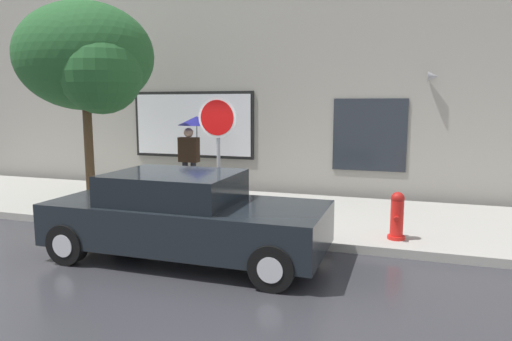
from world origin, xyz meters
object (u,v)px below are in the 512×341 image
(pedestrian_with_umbrella, at_px, (194,134))
(street_tree, at_px, (87,60))
(fire_hydrant, at_px, (397,216))
(parked_car, at_px, (185,216))
(stop_sign, at_px, (218,136))

(pedestrian_with_umbrella, xyz_separation_m, street_tree, (-1.68, -1.75, 1.70))
(fire_hydrant, bearing_deg, street_tree, 175.43)
(fire_hydrant, distance_m, pedestrian_with_umbrella, 5.55)
(parked_car, distance_m, street_tree, 4.87)
(pedestrian_with_umbrella, relative_size, street_tree, 0.44)
(fire_hydrant, bearing_deg, pedestrian_with_umbrella, 155.26)
(parked_car, distance_m, stop_sign, 1.96)
(street_tree, distance_m, stop_sign, 3.72)
(stop_sign, bearing_deg, parked_car, -87.43)
(pedestrian_with_umbrella, distance_m, street_tree, 2.96)
(parked_car, xyz_separation_m, pedestrian_with_umbrella, (-1.72, 3.92, 1.03))
(fire_hydrant, bearing_deg, parked_car, -152.89)
(fire_hydrant, height_order, street_tree, street_tree)
(parked_car, distance_m, fire_hydrant, 3.61)
(parked_car, relative_size, stop_sign, 1.80)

